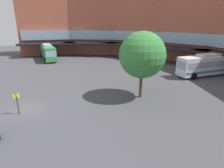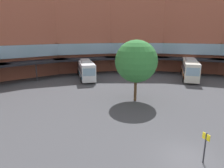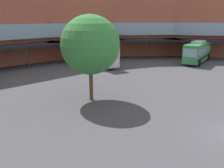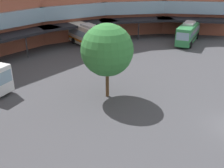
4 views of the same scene
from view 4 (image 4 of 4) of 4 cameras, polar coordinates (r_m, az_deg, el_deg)
bus_1 at (r=46.87m, az=-4.37°, el=9.79°), size 9.12×11.40×3.96m
bus_2 at (r=52.33m, az=15.62°, el=10.34°), size 10.28×3.49×3.70m
plaza_tree at (r=28.16m, az=-1.04°, el=7.07°), size 5.46×5.46×7.99m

